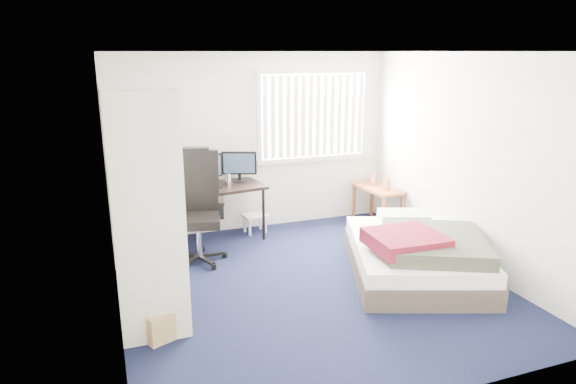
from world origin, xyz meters
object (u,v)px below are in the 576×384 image
(bed, at_px, (416,254))
(desk, at_px, (205,185))
(nightstand, at_px, (378,191))
(office_chair, at_px, (198,218))

(bed, bearing_deg, desk, 136.15)
(nightstand, height_order, bed, nightstand)
(office_chair, distance_m, nightstand, 2.77)
(office_chair, relative_size, bed, 0.61)
(nightstand, distance_m, bed, 1.86)
(office_chair, relative_size, nightstand, 1.59)
(desk, height_order, bed, desk)
(nightstand, xyz_separation_m, bed, (-0.50, -1.77, -0.23))
(desk, relative_size, nightstand, 1.88)
(office_chair, height_order, bed, office_chair)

